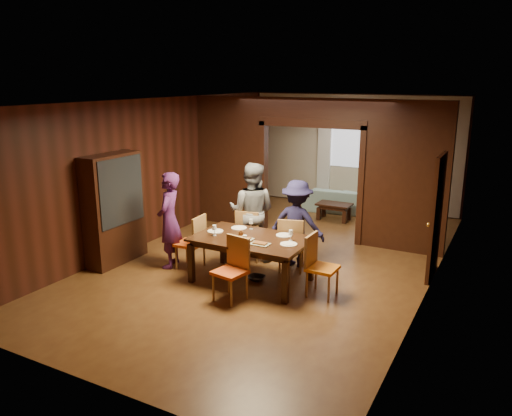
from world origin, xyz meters
The scene contains 32 objects.
floor centered at (0.00, 0.00, 0.00)m, with size 9.00×9.00×0.00m, color #532F17.
ceiling centered at (0.00, 0.00, 2.90)m, with size 5.50×9.00×0.02m, color silver.
room_walls centered at (0.00, 1.89, 1.51)m, with size 5.52×9.01×2.90m.
person_purple centered at (-1.52, -1.22, 0.86)m, with size 0.62×0.41×1.71m, color #471B50.
person_grey centered at (-0.42, -0.18, 0.91)m, with size 0.88×0.69×1.82m, color slate.
person_navy centered at (0.45, -0.10, 0.78)m, with size 1.01×0.58×1.56m, color #181637.
sofa centered at (0.03, 3.85, 0.29)m, with size 2.01×0.78×0.59m, color #8EB8BA.
serving_bowl centered at (0.15, -1.08, 0.80)m, with size 0.29×0.29×0.07m, color black.
dining_table centered at (0.09, -1.14, 0.38)m, with size 1.87×1.16×0.76m, color black.
coffee_table centered at (0.06, 3.02, 0.20)m, with size 0.80×0.50×0.40m, color black.
chair_left centered at (-1.16, -1.12, 0.48)m, with size 0.44×0.44×0.97m, color #D94F14, non-canonical shape.
chair_right centered at (1.33, -1.13, 0.48)m, with size 0.44×0.44×0.97m, color orange, non-canonical shape.
chair_far_l centered at (-0.43, -0.24, 0.48)m, with size 0.44×0.44×0.97m, color red, non-canonical shape.
chair_far_r centered at (0.47, -0.37, 0.48)m, with size 0.44×0.44×0.97m, color orange, non-canonical shape.
chair_near centered at (0.15, -1.93, 0.48)m, with size 0.44×0.44×0.97m, color #CA4613, non-canonical shape.
hutch centered at (-2.53, -1.50, 1.00)m, with size 0.40×1.20×2.00m, color black.
door_right centered at (2.70, 0.50, 1.05)m, with size 0.06×0.90×2.10m, color black.
window_far centered at (0.00, 4.44, 1.70)m, with size 1.20×0.03×1.30m, color silver.
curtain_left centered at (-0.75, 4.40, 1.25)m, with size 0.35×0.06×2.40m, color white.
curtain_right centered at (0.75, 4.40, 1.25)m, with size 0.35×0.06×2.40m, color white.
plate_left centered at (-0.61, -1.13, 0.77)m, with size 0.27×0.27×0.01m, color silver.
plate_far_l centered at (-0.35, -0.78, 0.77)m, with size 0.27×0.27×0.01m, color white.
plate_far_r centered at (0.51, -0.79, 0.77)m, with size 0.27×0.27×0.01m, color silver.
plate_right centered at (0.77, -1.17, 0.77)m, with size 0.27×0.27×0.01m, color white.
plate_near centered at (0.09, -1.51, 0.77)m, with size 0.27×0.27×0.01m, color silver.
platter_a centered at (0.03, -1.28, 0.78)m, with size 0.30×0.20×0.04m, color gray.
platter_b centered at (0.38, -1.38, 0.78)m, with size 0.30×0.20×0.04m, color gray.
wineglass_left centered at (-0.50, -1.33, 0.85)m, with size 0.08×0.08×0.18m, color silver, non-canonical shape.
wineglass_far centered at (-0.14, -0.73, 0.85)m, with size 0.08×0.08×0.18m, color white, non-canonical shape.
wineglass_right centered at (0.72, -0.98, 0.85)m, with size 0.08×0.08×0.18m, color silver, non-canonical shape.
tumbler centered at (0.15, -1.46, 0.83)m, with size 0.07×0.07×0.14m, color silver.
condiment_jar centered at (-0.08, -1.19, 0.82)m, with size 0.08×0.08×0.11m, color #472610, non-canonical shape.
Camera 1 is at (3.81, -7.94, 3.30)m, focal length 35.00 mm.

